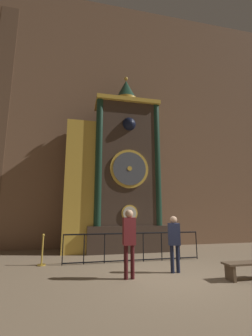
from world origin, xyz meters
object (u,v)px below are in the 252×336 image
(visitor_near, at_px, (129,236))
(visitor_bench, at_px, (247,267))
(visitor_far, at_px, (174,238))
(clock_tower, at_px, (117,173))
(stanchion_post, at_px, (42,255))

(visitor_near, xyz_separation_m, visitor_bench, (3.07, -0.71, -0.80))
(visitor_far, bearing_deg, visitor_bench, -19.91)
(clock_tower, distance_m, visitor_far, 4.90)
(stanchion_post, bearing_deg, visitor_bench, -26.94)
(clock_tower, bearing_deg, visitor_bench, -62.01)
(visitor_far, height_order, visitor_bench, visitor_far)
(clock_tower, height_order, visitor_near, clock_tower)
(visitor_near, distance_m, visitor_bench, 3.25)
(visitor_near, bearing_deg, stanchion_post, 140.83)
(clock_tower, height_order, visitor_far, clock_tower)
(clock_tower, height_order, stanchion_post, clock_tower)
(visitor_far, relative_size, stanchion_post, 1.59)
(stanchion_post, xyz_separation_m, visitor_bench, (5.59, -2.84, -0.02))
(visitor_near, height_order, stanchion_post, visitor_near)
(clock_tower, distance_m, visitor_bench, 6.58)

